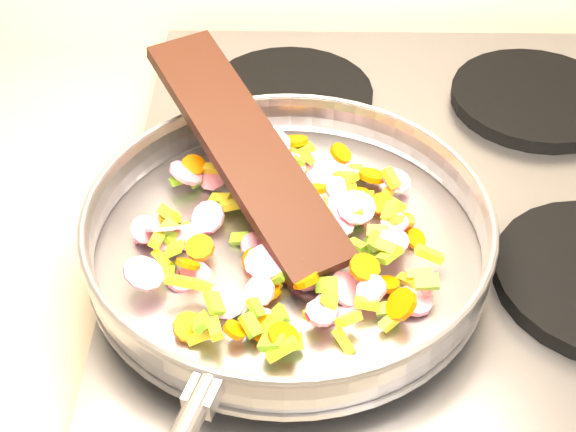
{
  "coord_description": "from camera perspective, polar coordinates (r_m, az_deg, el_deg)",
  "views": [
    {
      "loc": [
        -0.83,
        1.04,
        1.47
      ],
      "look_at": [
        -0.84,
        1.55,
        1.0
      ],
      "focal_mm": 50.0,
      "sensor_mm": 36.0,
      "label": 1
    }
  ],
  "objects": [
    {
      "name": "cooktop",
      "position": [
        0.84,
        9.55,
        1.4
      ],
      "size": [
        0.6,
        0.6,
        0.04
      ],
      "primitive_type": "cube",
      "color": "#939399",
      "rests_on": "counter_top"
    },
    {
      "name": "grate_fl",
      "position": [
        0.71,
        -0.21,
        -4.2
      ],
      "size": [
        0.19,
        0.19,
        0.02
      ],
      "primitive_type": "cylinder",
      "color": "black",
      "rests_on": "cooktop"
    },
    {
      "name": "grate_bl",
      "position": [
        0.93,
        0.12,
        8.54
      ],
      "size": [
        0.19,
        0.19,
        0.02
      ],
      "primitive_type": "cylinder",
      "color": "black",
      "rests_on": "cooktop"
    },
    {
      "name": "grate_br",
      "position": [
        0.96,
        17.17,
        8.01
      ],
      "size": [
        0.19,
        0.19,
        0.02
      ],
      "primitive_type": "cylinder",
      "color": "black",
      "rests_on": "cooktop"
    },
    {
      "name": "saute_pan",
      "position": [
        0.7,
        -0.06,
        -1.06
      ],
      "size": [
        0.39,
        0.55,
        0.05
      ],
      "rotation": [
        0.0,
        0.0,
        -0.31
      ],
      "color": "#9E9EA5",
      "rests_on": "grate_fl"
    },
    {
      "name": "vegetable_heap",
      "position": [
        0.71,
        0.15,
        -1.14
      ],
      "size": [
        0.28,
        0.29,
        0.05
      ],
      "color": "#69A81E",
      "rests_on": "saute_pan"
    },
    {
      "name": "wooden_spatula",
      "position": [
        0.73,
        -3.06,
        4.84
      ],
      "size": [
        0.2,
        0.28,
        0.09
      ],
      "primitive_type": "cube",
      "rotation": [
        0.0,
        -0.26,
        2.12
      ],
      "color": "black",
      "rests_on": "saute_pan"
    }
  ]
}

